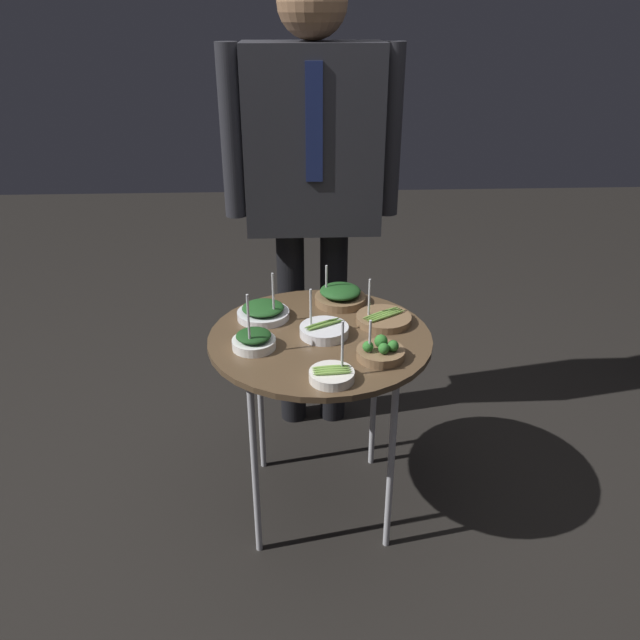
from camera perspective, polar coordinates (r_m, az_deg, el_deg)
The scene contains 10 objects.
ground_plane at distance 2.21m, azimuth 0.00°, elevation -16.25°, with size 8.00×8.00×0.00m, color black.
serving_cart at distance 1.85m, azimuth 0.00°, elevation -2.64°, with size 0.66×0.66×0.64m.
bowl_asparagus_front_left at distance 1.83m, azimuth 0.36°, elevation -0.88°, with size 0.14×0.14×0.14m.
bowl_asparagus_front_center at distance 1.61m, azimuth 1.09°, elevation -5.03°, with size 0.12×0.12×0.16m.
bowl_spinach_back_right at distance 1.93m, azimuth -5.21°, elevation 0.77°, with size 0.16×0.16×0.16m.
bowl_broccoli_mid_right at distance 1.71m, azimuth 5.57°, elevation -2.87°, with size 0.13×0.13×0.12m.
bowl_spinach_far_rim at distance 2.02m, azimuth 1.86°, elevation 2.25°, with size 0.17×0.17×0.13m.
bowl_spinach_near_rim at distance 1.76m, azimuth -6.08°, elevation -1.86°, with size 0.12×0.12×0.18m.
bowl_asparagus_back_left at distance 1.91m, azimuth 5.83°, elevation 0.12°, with size 0.17×0.17×0.14m.
waiter_figure at distance 2.17m, azimuth -0.78°, elevation 14.11°, with size 0.60×0.23×1.63m.
Camera 1 is at (-0.08, -1.61, 1.50)m, focal length 35.00 mm.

